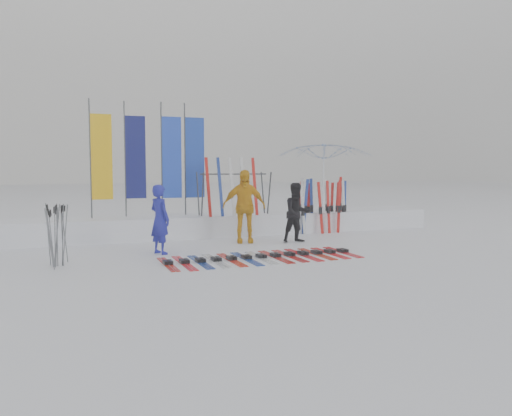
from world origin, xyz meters
name	(u,v)px	position (x,y,z in m)	size (l,w,h in m)	color
ground	(275,262)	(0.00, 0.00, 0.00)	(120.00, 120.00, 0.00)	white
snow_bank	(212,225)	(0.00, 4.60, 0.30)	(14.00, 1.60, 0.60)	white
person_blue	(160,219)	(-2.04, 1.85, 0.79)	(0.57, 0.38, 1.58)	#1B20A2
person_black	(297,213)	(1.65, 2.35, 0.78)	(0.76, 0.59, 1.57)	black
person_yellow	(244,206)	(0.33, 2.81, 0.95)	(1.12, 0.47, 1.91)	#EAA60F
tent_canopy	(324,182)	(4.44, 5.96, 1.48)	(3.22, 3.28, 2.95)	white
ski_row	(261,257)	(-0.12, 0.50, 0.04)	(4.23, 1.70, 0.07)	#B51C0E
pole_cluster	(57,236)	(-4.21, 1.12, 0.60)	(0.44, 0.86, 1.25)	#595B60
feather_flags	(151,158)	(-1.74, 4.76, 2.24)	(3.17, 0.23, 3.20)	#383A3F
ski_rack	(234,188)	(0.53, 4.20, 1.38)	(2.04, 0.80, 1.23)	#383A3F
upright_skis	(324,206)	(3.41, 4.06, 0.78)	(1.70, 1.18, 1.68)	navy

